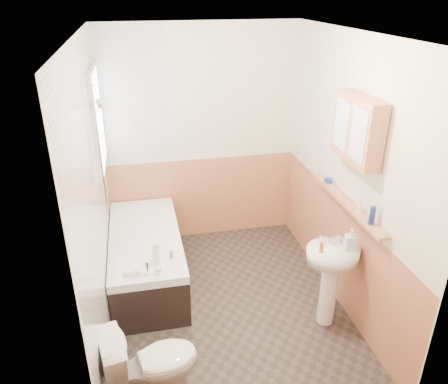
{
  "coord_description": "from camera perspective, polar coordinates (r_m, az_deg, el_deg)",
  "views": [
    {
      "loc": [
        -0.73,
        -3.29,
        2.82
      ],
      "look_at": [
        0.0,
        0.15,
        1.15
      ],
      "focal_mm": 35.0,
      "sensor_mm": 36.0,
      "label": 1
    }
  ],
  "objects": [
    {
      "name": "tile_cladding_left",
      "position": [
        3.67,
        -16.38,
        -1.08
      ],
      "size": [
        0.01,
        2.8,
        2.5
      ],
      "primitive_type": "cube",
      "color": "white",
      "rests_on": "wall_left"
    },
    {
      "name": "foam_can",
      "position": [
        3.63,
        18.79,
        -2.93
      ],
      "size": [
        0.06,
        0.06,
        0.15
      ],
      "primitive_type": "cylinder",
      "rotation": [
        0.0,
        0.0,
        -0.3
      ],
      "color": "navy",
      "rests_on": "pine_shelf"
    },
    {
      "name": "cream_jar",
      "position": [
        3.92,
        -12.35,
        -10.27
      ],
      "size": [
        0.08,
        0.08,
        0.05
      ],
      "primitive_type": "cylinder",
      "rotation": [
        0.0,
        0.0,
        -0.03
      ],
      "color": "silver",
      "rests_on": "bathtub"
    },
    {
      "name": "wainscot_right",
      "position": [
        4.42,
        14.47,
        -7.2
      ],
      "size": [
        0.01,
        2.8,
        1.0
      ],
      "primitive_type": "cube",
      "color": "#C77A51",
      "rests_on": "wall_right"
    },
    {
      "name": "blue_gel",
      "position": [
        3.96,
        -8.91,
        -8.08
      ],
      "size": [
        0.07,
        0.05,
        0.21
      ],
      "primitive_type": "cube",
      "rotation": [
        0.0,
        0.0,
        0.34
      ],
      "color": "silver",
      "rests_on": "bathtub"
    },
    {
      "name": "ceiling",
      "position": [
        3.39,
        0.56,
        19.97
      ],
      "size": [
        2.8,
        2.8,
        0.0
      ],
      "primitive_type": "plane",
      "rotation": [
        3.14,
        0.0,
        0.0
      ],
      "color": "white",
      "rests_on": "ground"
    },
    {
      "name": "window",
      "position": [
        4.41,
        -16.05,
        9.03
      ],
      "size": [
        0.03,
        0.79,
        0.99
      ],
      "color": "white",
      "rests_on": "wall_left"
    },
    {
      "name": "wainscot_front",
      "position": [
        3.09,
        6.45,
        -23.52
      ],
      "size": [
        2.2,
        0.01,
        1.0
      ],
      "primitive_type": "cube",
      "color": "#C77A51",
      "rests_on": "wall_front"
    },
    {
      "name": "wall_left",
      "position": [
        3.67,
        -16.72,
        -1.11
      ],
      "size": [
        0.02,
        2.8,
        2.5
      ],
      "primitive_type": "cube",
      "color": "beige",
      "rests_on": "ground"
    },
    {
      "name": "orange_bottle",
      "position": [
        4.06,
        -6.92,
        -8.17
      ],
      "size": [
        0.02,
        0.02,
        0.07
      ],
      "primitive_type": "cylinder",
      "rotation": [
        0.0,
        0.0,
        -0.02
      ],
      "color": "purple",
      "rests_on": "bathtub"
    },
    {
      "name": "clear_bottle",
      "position": [
        3.75,
        12.6,
        -7.07
      ],
      "size": [
        0.04,
        0.04,
        0.1
      ],
      "primitive_type": "cylinder",
      "rotation": [
        0.0,
        0.0,
        -0.17
      ],
      "color": "orange",
      "rests_on": "sink"
    },
    {
      "name": "bathtub",
      "position": [
        4.62,
        -10.1,
        -8.31
      ],
      "size": [
        0.7,
        1.59,
        0.69
      ],
      "color": "black",
      "rests_on": "floor"
    },
    {
      "name": "pine_shelf",
      "position": [
        3.98,
        15.8,
        -1.41
      ],
      "size": [
        0.1,
        1.25,
        0.03
      ],
      "primitive_type": "cube",
      "color": "#C77A51",
      "rests_on": "wall_right"
    },
    {
      "name": "tile_return_back",
      "position": [
        4.8,
        -11.86,
        11.98
      ],
      "size": [
        0.75,
        0.01,
        1.5
      ],
      "primitive_type": "cube",
      "color": "white",
      "rests_on": "wall_back"
    },
    {
      "name": "floor",
      "position": [
        4.4,
        0.42,
        -14.52
      ],
      "size": [
        2.8,
        2.8,
        0.0
      ],
      "primitive_type": "plane",
      "color": "#2C241F",
      "rests_on": "ground"
    },
    {
      "name": "black_jar",
      "position": [
        4.3,
        13.42,
        1.48
      ],
      "size": [
        0.08,
        0.08,
        0.05
      ],
      "primitive_type": "cylinder",
      "rotation": [
        0.0,
        0.0,
        0.1
      ],
      "color": "#19339E",
      "rests_on": "pine_shelf"
    },
    {
      "name": "wall_right",
      "position": [
        4.08,
        15.88,
        1.77
      ],
      "size": [
        0.02,
        2.8,
        2.5
      ],
      "primitive_type": "cube",
      "color": "beige",
      "rests_on": "ground"
    },
    {
      "name": "wainscot_back",
      "position": [
        5.27,
        -2.78,
        -0.74
      ],
      "size": [
        2.2,
        0.01,
        1.0
      ],
      "primitive_type": "cube",
      "color": "#C77A51",
      "rests_on": "wall_back"
    },
    {
      "name": "wall_front",
      "position": [
        2.56,
        7.43,
        -12.75
      ],
      "size": [
        2.2,
        0.02,
        2.5
      ],
      "primitive_type": "cube",
      "color": "beige",
      "rests_on": "ground"
    },
    {
      "name": "green_bottle",
      "position": [
        3.76,
        17.47,
        -1.0
      ],
      "size": [
        0.05,
        0.05,
        0.24
      ],
      "primitive_type": "cone",
      "rotation": [
        0.0,
        0.0,
        -0.1
      ],
      "color": "silver",
      "rests_on": "pine_shelf"
    },
    {
      "name": "wall_back",
      "position": [
        5.01,
        -3.0,
        7.1
      ],
      "size": [
        2.2,
        0.02,
        2.5
      ],
      "primitive_type": "cube",
      "color": "beige",
      "rests_on": "ground"
    },
    {
      "name": "toilet",
      "position": [
        3.42,
        -9.39,
        -21.44
      ],
      "size": [
        0.76,
        0.52,
        0.68
      ],
      "primitive_type": "imported",
      "rotation": [
        0.0,
        0.0,
        1.78
      ],
      "color": "white",
      "rests_on": "floor"
    },
    {
      "name": "soap_bottle",
      "position": [
        3.86,
        16.12,
        -6.6
      ],
      "size": [
        0.13,
        0.21,
        0.09
      ],
      "primitive_type": "imported",
      "rotation": [
        0.0,
        0.0,
        -0.26
      ],
      "color": "silver",
      "rests_on": "sink"
    },
    {
      "name": "medicine_cabinet",
      "position": [
        3.68,
        17.06,
        7.82
      ],
      "size": [
        0.15,
        0.59,
        0.54
      ],
      "color": "#C77A51",
      "rests_on": "wall_right"
    },
    {
      "name": "sink",
      "position": [
        3.99,
        13.78,
        -9.87
      ],
      "size": [
        0.46,
        0.37,
        0.9
      ],
      "rotation": [
        0.0,
        0.0,
        -0.05
      ],
      "color": "white",
      "rests_on": "floor"
    },
    {
      "name": "shower_riser",
      "position": [
        3.94,
        -15.97,
        6.63
      ],
      "size": [
        0.11,
        0.08,
        1.24
      ],
      "color": "silver",
      "rests_on": "wall_left"
    }
  ]
}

